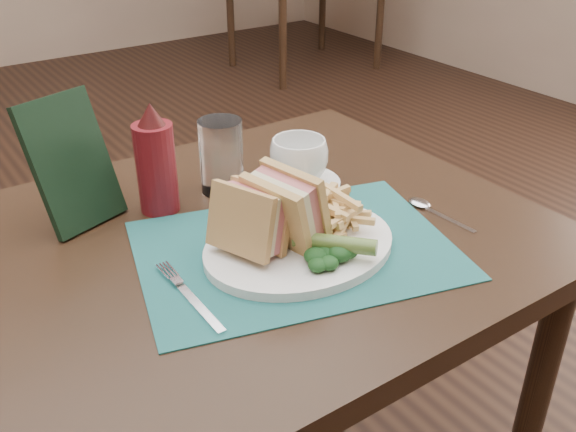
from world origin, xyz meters
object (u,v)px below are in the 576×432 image
at_px(sandwich_half_a, 241,225).
at_px(sandwich_half_b, 276,212).
at_px(table_main, 256,403).
at_px(plate, 299,246).
at_px(table_bg_right, 305,11).
at_px(saucer, 299,184).
at_px(coffee_cup, 299,161).
at_px(drinking_glass, 221,156).
at_px(ketchup_bottle, 155,158).
at_px(placemat, 295,250).
at_px(check_presenter, 72,163).

bearing_deg(sandwich_half_a, sandwich_half_b, -25.83).
distance_m(table_main, plate, 0.40).
xyz_separation_m(table_bg_right, sandwich_half_b, (-2.14, -2.89, 0.45)).
bearing_deg(table_bg_right, sandwich_half_a, -127.32).
bearing_deg(saucer, table_bg_right, 53.91).
relative_size(sandwich_half_a, coffee_cup, 1.02).
bearing_deg(saucer, drinking_glass, 151.41).
bearing_deg(ketchup_bottle, placemat, -64.65).
xyz_separation_m(sandwich_half_a, ketchup_bottle, (-0.02, 0.23, 0.02)).
height_order(table_main, placemat, placemat).
height_order(table_bg_right, coffee_cup, coffee_cup).
distance_m(plate, drinking_glass, 0.25).
bearing_deg(sandwich_half_a, check_presenter, 97.38).
bearing_deg(sandwich_half_a, coffee_cup, 15.94).
bearing_deg(sandwich_half_b, sandwich_half_a, 164.27).
bearing_deg(plate, saucer, 54.13).
bearing_deg(table_main, saucer, 28.89).
bearing_deg(ketchup_bottle, sandwich_half_b, -71.00).
xyz_separation_m(table_bg_right, sandwich_half_a, (-2.20, -2.88, 0.44)).
height_order(placemat, ketchup_bottle, ketchup_bottle).
bearing_deg(sandwich_half_a, table_bg_right, 31.29).
bearing_deg(plate, table_bg_right, 53.15).
bearing_deg(plate, ketchup_bottle, 114.58).
relative_size(coffee_cup, ketchup_bottle, 0.55).
xyz_separation_m(placemat, coffee_cup, (0.13, 0.17, 0.05)).
height_order(placemat, coffee_cup, coffee_cup).
relative_size(table_main, sandwich_half_a, 8.58).
relative_size(table_main, table_bg_right, 1.00).
height_order(sandwich_half_a, sandwich_half_b, sandwich_half_b).
bearing_deg(coffee_cup, sandwich_half_b, -133.34).
bearing_deg(table_bg_right, drinking_glass, -128.36).
bearing_deg(placemat, check_presenter, 130.60).
distance_m(table_bg_right, drinking_glass, 3.41).
bearing_deg(drinking_glass, sandwich_half_b, -100.10).
bearing_deg(sandwich_half_b, placemat, -17.35).
relative_size(placemat, ketchup_bottle, 2.50).
relative_size(sandwich_half_a, drinking_glass, 0.81).
relative_size(plate, check_presenter, 1.42).
relative_size(table_bg_right, placemat, 1.94).
distance_m(saucer, ketchup_bottle, 0.26).
relative_size(table_main, drinking_glass, 6.92).
height_order(table_bg_right, placemat, placemat).
height_order(sandwich_half_a, drinking_glass, drinking_glass).
height_order(table_bg_right, ketchup_bottle, ketchup_bottle).
bearing_deg(table_main, check_presenter, 138.74).
bearing_deg(table_bg_right, check_presenter, -131.84).
bearing_deg(saucer, check_presenter, 164.64).
xyz_separation_m(saucer, drinking_glass, (-0.12, 0.06, 0.06)).
xyz_separation_m(saucer, ketchup_bottle, (-0.24, 0.06, 0.09)).
xyz_separation_m(plate, coffee_cup, (0.13, 0.18, 0.04)).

